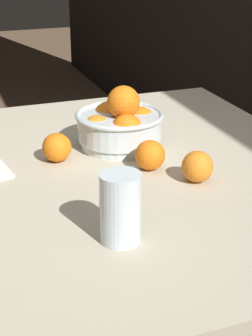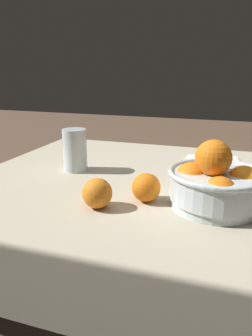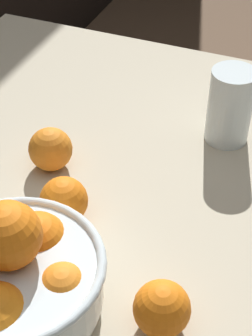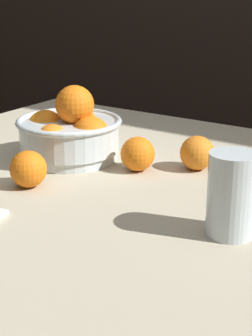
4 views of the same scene
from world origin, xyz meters
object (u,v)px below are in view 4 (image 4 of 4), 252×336
at_px(fruit_bowl, 70,133).
at_px(orange_loose_front, 28,169).
at_px(juice_glass, 231,199).
at_px(orange_loose_aside, 138,154).
at_px(orange_loose_near_bowl, 197,153).

bearing_deg(fruit_bowl, orange_loose_front, -76.72).
bearing_deg(juice_glass, orange_loose_aside, 148.31).
relative_size(fruit_bowl, juice_glass, 1.72).
bearing_deg(orange_loose_front, fruit_bowl, 103.28).
xyz_separation_m(fruit_bowl, juice_glass, (0.44, -0.15, 0.00)).
relative_size(orange_loose_near_bowl, orange_loose_front, 1.01).
bearing_deg(orange_loose_aside, juice_glass, -31.69).
height_order(fruit_bowl, orange_loose_aside, fruit_bowl).
bearing_deg(orange_loose_front, juice_glass, 2.87).
height_order(fruit_bowl, orange_loose_near_bowl, fruit_bowl).
relative_size(fruit_bowl, orange_loose_aside, 3.21).
bearing_deg(orange_loose_aside, orange_loose_near_bowl, 36.75).
bearing_deg(orange_loose_front, orange_loose_aside, 57.63).
xyz_separation_m(fruit_bowl, orange_loose_front, (0.04, -0.17, -0.02)).
height_order(orange_loose_front, orange_loose_aside, same).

